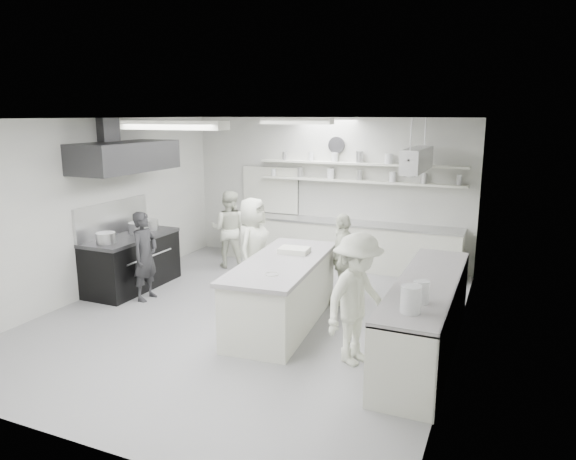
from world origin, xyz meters
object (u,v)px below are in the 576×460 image
at_px(prep_island, 283,294).
at_px(cook_stove, 145,256).
at_px(right_counter, 425,318).
at_px(cook_back, 229,229).
at_px(stove, 132,263).
at_px(back_counter, 336,244).

distance_m(prep_island, cook_stove, 2.55).
height_order(right_counter, cook_back, cook_back).
bearing_deg(stove, cook_stove, -32.30).
distance_m(stove, cook_stove, 0.79).
bearing_deg(prep_island, back_counter, 89.48).
distance_m(back_counter, prep_island, 3.26).
xyz_separation_m(right_counter, prep_island, (-2.10, 0.15, -0.00)).
relative_size(right_counter, prep_island, 1.30).
xyz_separation_m(back_counter, prep_island, (0.25, -3.25, 0.01)).
relative_size(back_counter, right_counter, 1.52).
bearing_deg(cook_back, right_counter, 136.56).
relative_size(stove, back_counter, 0.36).
bearing_deg(cook_back, cook_stove, 68.07).
relative_size(right_counter, cook_stove, 2.20).
bearing_deg(back_counter, right_counter, -55.35).
height_order(prep_island, cook_stove, cook_stove).
relative_size(prep_island, cook_back, 1.61).
height_order(back_counter, cook_back, cook_back).
xyz_separation_m(cook_stove, cook_back, (0.32, 2.25, 0.03)).
bearing_deg(prep_island, cook_back, 128.79).
distance_m(stove, prep_island, 3.18).
distance_m(right_counter, cook_back, 4.97).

